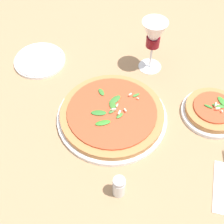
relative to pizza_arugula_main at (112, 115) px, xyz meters
The scene contains 6 objects.
ground_plane 0.04m from the pizza_arugula_main, 126.32° to the left, with size 6.00×6.00×0.00m, color #9E7A56.
pizza_arugula_main is the anchor object (origin of this frame).
pizza_personal_side 0.30m from the pizza_arugula_main, 64.76° to the right, with size 0.18×0.18×0.05m.
wine_glass 0.28m from the pizza_arugula_main, ahead, with size 0.08×0.08×0.18m.
side_plate_white 0.35m from the pizza_arugula_main, 67.85° to the left, with size 0.18×0.18×0.02m.
shaker_pepper 0.24m from the pizza_arugula_main, 153.50° to the right, with size 0.03×0.03×0.07m.
Camera 1 is at (-0.50, -0.25, 0.75)m, focal length 50.00 mm.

